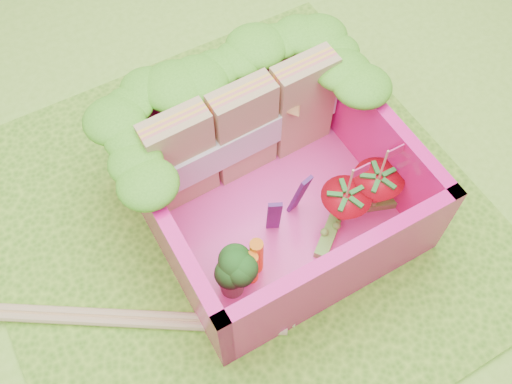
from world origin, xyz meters
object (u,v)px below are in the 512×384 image
object	(u,v)px
sandwich_stack	(244,130)
strawberry_left	(343,209)
strawberry_right	(375,191)
broccoli	(231,273)
bento_box	(272,182)
chopsticks	(68,315)

from	to	relation	value
sandwich_stack	strawberry_left	distance (m)	0.67
sandwich_stack	strawberry_right	distance (m)	0.77
strawberry_right	strawberry_left	bearing A→B (deg)	-178.66
broccoli	sandwich_stack	bearing A→B (deg)	56.10
bento_box	chopsticks	distance (m)	1.23
bento_box	chopsticks	size ratio (longest dim) A/B	0.66
sandwich_stack	strawberry_right	world-z (taller)	sandwich_stack
bento_box	strawberry_right	distance (m)	0.56
broccoli	strawberry_left	xyz separation A→B (m)	(0.69, 0.05, -0.05)
sandwich_stack	broccoli	size ratio (longest dim) A/B	3.26
chopsticks	bento_box	bearing A→B (deg)	2.09
broccoli	chopsticks	distance (m)	0.86
bento_box	strawberry_left	world-z (taller)	strawberry_left
strawberry_right	chopsticks	world-z (taller)	strawberry_right
sandwich_stack	strawberry_right	size ratio (longest dim) A/B	2.23
strawberry_left	chopsticks	world-z (taller)	strawberry_left
sandwich_stack	strawberry_left	world-z (taller)	sandwich_stack
bento_box	strawberry_right	world-z (taller)	strawberry_right
sandwich_stack	broccoli	xyz separation A→B (m)	(-0.43, -0.64, -0.12)
chopsticks	strawberry_left	bearing A→B (deg)	-9.17
strawberry_left	chopsticks	distance (m)	1.50
sandwich_stack	broccoli	distance (m)	0.78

